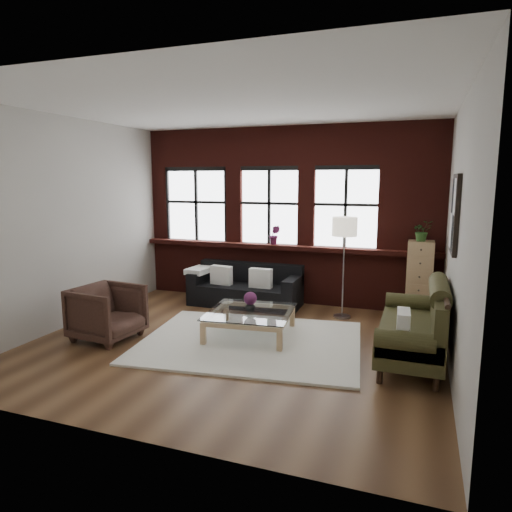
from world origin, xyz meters
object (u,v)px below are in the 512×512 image
(dark_sofa, at_px, (245,286))
(floor_lamp, at_px, (344,264))
(vintage_settee, at_px, (411,320))
(coffee_table, at_px, (250,324))
(vase, at_px, (250,306))
(drawer_chest, at_px, (419,281))
(armchair, at_px, (107,313))

(dark_sofa, bearing_deg, floor_lamp, -4.80)
(vintage_settee, distance_m, coffee_table, 2.23)
(vase, bearing_deg, drawer_chest, 36.64)
(drawer_chest, bearing_deg, vase, -143.36)
(vase, bearing_deg, armchair, -157.53)
(vase, bearing_deg, floor_lamp, 51.82)
(vintage_settee, height_order, drawer_chest, drawer_chest)
(vase, xyz_separation_m, floor_lamp, (1.10, 1.40, 0.45))
(dark_sofa, distance_m, coffee_table, 1.70)
(vintage_settee, height_order, floor_lamp, floor_lamp)
(vase, bearing_deg, coffee_table, 0.00)
(dark_sofa, distance_m, armchair, 2.62)
(dark_sofa, relative_size, floor_lamp, 1.10)
(armchair, xyz_separation_m, coffee_table, (1.88, 0.78, -0.20))
(dark_sofa, relative_size, vintage_settee, 1.03)
(drawer_chest, distance_m, floor_lamp, 1.24)
(dark_sofa, bearing_deg, drawer_chest, 2.78)
(armchair, bearing_deg, coffee_table, -62.17)
(coffee_table, height_order, floor_lamp, floor_lamp)
(drawer_chest, bearing_deg, dark_sofa, -177.22)
(vase, distance_m, floor_lamp, 1.83)
(drawer_chest, bearing_deg, floor_lamp, -166.01)
(dark_sofa, bearing_deg, armchair, -117.36)
(dark_sofa, xyz_separation_m, coffee_table, (0.68, -1.55, -0.17))
(vase, height_order, drawer_chest, drawer_chest)
(vintage_settee, relative_size, floor_lamp, 1.06)
(armchair, relative_size, drawer_chest, 0.66)
(vase, relative_size, floor_lamp, 0.08)
(coffee_table, distance_m, floor_lamp, 1.92)
(dark_sofa, distance_m, vintage_settee, 3.33)
(vintage_settee, bearing_deg, drawer_chest, 87.66)
(coffee_table, bearing_deg, vintage_settee, -3.00)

